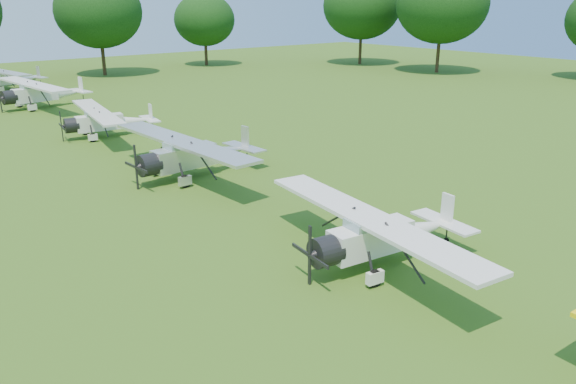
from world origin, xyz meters
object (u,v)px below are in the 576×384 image
Objects in this scene: aircraft_5 at (106,119)px; aircraft_7 at (7,77)px; aircraft_4 at (193,152)px; aircraft_3 at (382,232)px; aircraft_6 at (41,92)px.

aircraft_7 is (0.22, 27.68, 0.11)m from aircraft_5.
aircraft_5 is at bearing 87.02° from aircraft_4.
aircraft_7 is at bearing 98.43° from aircraft_5.
aircraft_3 is at bearing -81.40° from aircraft_5.
aircraft_6 reaches higher than aircraft_4.
aircraft_3 is 0.95× the size of aircraft_7.
aircraft_3 is at bearing -100.34° from aircraft_7.
aircraft_6 reaches higher than aircraft_3.
aircraft_3 is at bearing -93.30° from aircraft_4.
aircraft_6 is (0.00, 40.16, 0.17)m from aircraft_3.
aircraft_6 is 1.08× the size of aircraft_7.
aircraft_3 reaches higher than aircraft_5.
aircraft_5 is at bearing 97.23° from aircraft_3.
aircraft_4 is 1.12× the size of aircraft_5.
aircraft_4 is 0.96× the size of aircraft_6.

